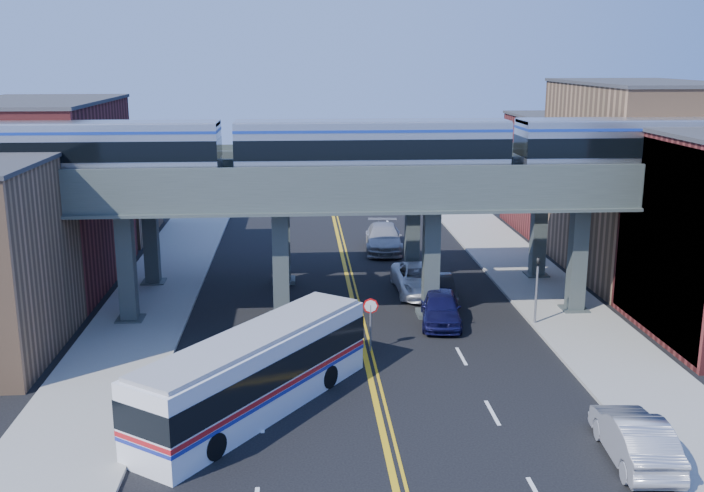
{
  "coord_description": "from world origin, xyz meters",
  "views": [
    {
      "loc": [
        -3.0,
        -32.05,
        13.74
      ],
      "look_at": [
        -0.4,
        5.59,
        4.55
      ],
      "focal_mm": 40.0,
      "sensor_mm": 36.0,
      "label": 1
    }
  ],
  "objects_px": {
    "transit_train": "(372,148)",
    "car_lane_a": "(441,308)",
    "car_lane_d": "(384,238)",
    "car_lane_c": "(419,279)",
    "stop_sign": "(371,316)",
    "transit_bus": "(256,373)",
    "car_lane_b": "(440,288)",
    "car_parked_curb": "(635,438)",
    "traffic_signal": "(537,283)"
  },
  "relations": [
    {
      "from": "car_lane_a",
      "to": "car_lane_b",
      "type": "distance_m",
      "value": 4.03
    },
    {
      "from": "transit_train",
      "to": "car_lane_d",
      "type": "bearing_deg",
      "value": 81.15
    },
    {
      "from": "transit_train",
      "to": "traffic_signal",
      "type": "bearing_deg",
      "value": -13.37
    },
    {
      "from": "car_lane_d",
      "to": "transit_bus",
      "type": "bearing_deg",
      "value": -102.82
    },
    {
      "from": "stop_sign",
      "to": "transit_train",
      "type": "bearing_deg",
      "value": 84.47
    },
    {
      "from": "car_lane_b",
      "to": "transit_bus",
      "type": "bearing_deg",
      "value": -124.32
    },
    {
      "from": "transit_train",
      "to": "car_lane_a",
      "type": "distance_m",
      "value": 9.08
    },
    {
      "from": "transit_bus",
      "to": "car_parked_curb",
      "type": "height_order",
      "value": "transit_bus"
    },
    {
      "from": "transit_bus",
      "to": "car_lane_d",
      "type": "distance_m",
      "value": 27.06
    },
    {
      "from": "car_lane_a",
      "to": "car_parked_curb",
      "type": "xyz_separation_m",
      "value": [
        4.16,
        -14.7,
        -0.01
      ]
    },
    {
      "from": "transit_bus",
      "to": "car_parked_curb",
      "type": "bearing_deg",
      "value": -74.07
    },
    {
      "from": "transit_bus",
      "to": "car_lane_d",
      "type": "bearing_deg",
      "value": 19.08
    },
    {
      "from": "transit_train",
      "to": "car_lane_a",
      "type": "xyz_separation_m",
      "value": [
        3.56,
        -1.3,
        -8.25
      ]
    },
    {
      "from": "transit_train",
      "to": "car_lane_c",
      "type": "relative_size",
      "value": 7.26
    },
    {
      "from": "car_lane_b",
      "to": "stop_sign",
      "type": "bearing_deg",
      "value": -120.44
    },
    {
      "from": "stop_sign",
      "to": "car_lane_b",
      "type": "distance_m",
      "value": 9.05
    },
    {
      "from": "stop_sign",
      "to": "traffic_signal",
      "type": "relative_size",
      "value": 0.64
    },
    {
      "from": "transit_train",
      "to": "car_lane_c",
      "type": "height_order",
      "value": "transit_train"
    },
    {
      "from": "transit_train",
      "to": "stop_sign",
      "type": "xyz_separation_m",
      "value": [
        -0.48,
        -5.0,
        -7.35
      ]
    },
    {
      "from": "car_lane_b",
      "to": "car_lane_d",
      "type": "bearing_deg",
      "value": 100.09
    },
    {
      "from": "stop_sign",
      "to": "traffic_signal",
      "type": "height_order",
      "value": "traffic_signal"
    },
    {
      "from": "stop_sign",
      "to": "car_lane_c",
      "type": "distance_m",
      "value": 9.99
    },
    {
      "from": "transit_train",
      "to": "stop_sign",
      "type": "height_order",
      "value": "transit_train"
    },
    {
      "from": "transit_train",
      "to": "car_lane_c",
      "type": "distance_m",
      "value": 9.85
    },
    {
      "from": "car_lane_a",
      "to": "car_lane_c",
      "type": "relative_size",
      "value": 0.85
    },
    {
      "from": "stop_sign",
      "to": "car_lane_b",
      "type": "bearing_deg",
      "value": 58.49
    },
    {
      "from": "traffic_signal",
      "to": "car_lane_c",
      "type": "bearing_deg",
      "value": 129.64
    },
    {
      "from": "car_lane_b",
      "to": "car_lane_d",
      "type": "relative_size",
      "value": 0.69
    },
    {
      "from": "car_lane_a",
      "to": "car_lane_d",
      "type": "bearing_deg",
      "value": 101.81
    },
    {
      "from": "car_lane_c",
      "to": "car_parked_curb",
      "type": "xyz_separation_m",
      "value": [
        4.45,
        -20.21,
        0.02
      ]
    },
    {
      "from": "stop_sign",
      "to": "car_lane_b",
      "type": "xyz_separation_m",
      "value": [
        4.7,
        7.67,
        -1.04
      ]
    },
    {
      "from": "traffic_signal",
      "to": "car_lane_b",
      "type": "distance_m",
      "value": 6.48
    },
    {
      "from": "transit_train",
      "to": "car_lane_a",
      "type": "relative_size",
      "value": 8.56
    },
    {
      "from": "car_lane_d",
      "to": "car_parked_curb",
      "type": "height_order",
      "value": "car_lane_d"
    },
    {
      "from": "transit_bus",
      "to": "car_lane_b",
      "type": "distance_m",
      "value": 16.95
    },
    {
      "from": "car_lane_b",
      "to": "car_lane_c",
      "type": "distance_m",
      "value": 1.82
    },
    {
      "from": "stop_sign",
      "to": "car_lane_b",
      "type": "relative_size",
      "value": 0.6
    },
    {
      "from": "car_lane_b",
      "to": "car_parked_curb",
      "type": "height_order",
      "value": "car_parked_curb"
    },
    {
      "from": "car_lane_a",
      "to": "car_lane_d",
      "type": "height_order",
      "value": "car_lane_d"
    },
    {
      "from": "transit_bus",
      "to": "transit_train",
      "type": "bearing_deg",
      "value": 9.37
    },
    {
      "from": "car_lane_a",
      "to": "car_lane_c",
      "type": "distance_m",
      "value": 5.52
    },
    {
      "from": "traffic_signal",
      "to": "car_parked_curb",
      "type": "distance_m",
      "value": 14.09
    },
    {
      "from": "transit_train",
      "to": "car_lane_c",
      "type": "xyz_separation_m",
      "value": [
        3.27,
        4.21,
        -8.28
      ]
    },
    {
      "from": "car_lane_d",
      "to": "car_lane_c",
      "type": "bearing_deg",
      "value": -80.6
    },
    {
      "from": "stop_sign",
      "to": "car_lane_c",
      "type": "xyz_separation_m",
      "value": [
        3.75,
        9.21,
        -0.93
      ]
    },
    {
      "from": "transit_bus",
      "to": "car_lane_c",
      "type": "bearing_deg",
      "value": 6.03
    },
    {
      "from": "transit_train",
      "to": "traffic_signal",
      "type": "height_order",
      "value": "transit_train"
    },
    {
      "from": "car_lane_c",
      "to": "car_lane_d",
      "type": "height_order",
      "value": "car_lane_d"
    },
    {
      "from": "car_lane_a",
      "to": "car_parked_curb",
      "type": "height_order",
      "value": "car_lane_a"
    },
    {
      "from": "car_lane_d",
      "to": "stop_sign",
      "type": "bearing_deg",
      "value": -93.89
    }
  ]
}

